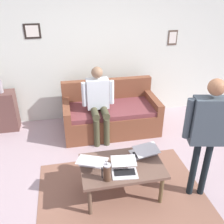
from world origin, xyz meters
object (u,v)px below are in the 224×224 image
at_px(french_press, 107,172).
at_px(person_standing, 208,127).
at_px(laptop_center, 144,152).
at_px(laptop_right, 93,161).
at_px(coffee_table, 122,168).
at_px(couch, 110,114).
at_px(laptop_left, 124,169).
at_px(side_shelf, 5,111).
at_px(person_seated, 98,100).

distance_m(french_press, person_standing, 1.27).
relative_size(laptop_center, laptop_right, 0.84).
height_order(coffee_table, french_press, french_press).
bearing_deg(couch, coffee_table, 83.86).
distance_m(laptop_left, laptop_center, 0.44).
bearing_deg(coffee_table, person_standing, 167.96).
distance_m(laptop_center, side_shelf, 2.79).
distance_m(person_standing, person_seated, 1.93).
bearing_deg(person_seated, side_shelf, -20.34).
relative_size(french_press, person_standing, 0.16).
height_order(laptop_center, side_shelf, side_shelf).
bearing_deg(person_seated, laptop_left, 92.73).
bearing_deg(laptop_left, laptop_right, -30.89).
height_order(coffee_table, laptop_right, laptop_right).
height_order(side_shelf, person_seated, person_seated).
bearing_deg(laptop_right, coffee_table, 167.27).
xyz_separation_m(laptop_right, person_standing, (-1.31, 0.28, 0.52)).
bearing_deg(laptop_center, french_press, 33.25).
height_order(coffee_table, person_seated, person_seated).
xyz_separation_m(side_shelf, person_standing, (-2.69, 2.22, 0.65)).
height_order(coffee_table, side_shelf, side_shelf).
height_order(laptop_left, person_seated, person_seated).
distance_m(couch, laptop_center, 1.50).
height_order(couch, laptop_right, couch).
height_order(side_shelf, person_standing, person_standing).
height_order(laptop_right, person_seated, person_seated).
xyz_separation_m(laptop_left, person_standing, (-0.96, 0.07, 0.52)).
distance_m(coffee_table, side_shelf, 2.66).
height_order(coffee_table, laptop_center, laptop_center).
xyz_separation_m(coffee_table, french_press, (0.23, 0.22, 0.16)).
xyz_separation_m(french_press, side_shelf, (1.51, -2.24, -0.20)).
bearing_deg(coffee_table, laptop_left, 89.62).
bearing_deg(laptop_left, coffee_table, -90.38).
relative_size(coffee_table, laptop_center, 2.76).
bearing_deg(side_shelf, person_standing, 140.49).
height_order(person_standing, person_seated, person_standing).
bearing_deg(couch, laptop_center, 96.29).
xyz_separation_m(couch, laptop_right, (0.53, 1.55, 0.20)).
height_order(laptop_right, side_shelf, side_shelf).
xyz_separation_m(coffee_table, laptop_left, (0.00, 0.13, 0.09)).
xyz_separation_m(coffee_table, person_seated, (0.07, -1.40, 0.32)).
bearing_deg(laptop_left, laptop_center, -140.44).
height_order(laptop_center, french_press, french_press).
distance_m(laptop_right, person_seated, 1.37).
height_order(laptop_center, person_seated, person_seated).
distance_m(coffee_table, french_press, 0.36).
bearing_deg(person_standing, laptop_right, -12.23).
bearing_deg(side_shelf, couch, 168.47).
bearing_deg(coffee_table, side_shelf, -49.27).
bearing_deg(side_shelf, person_seated, 159.66).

